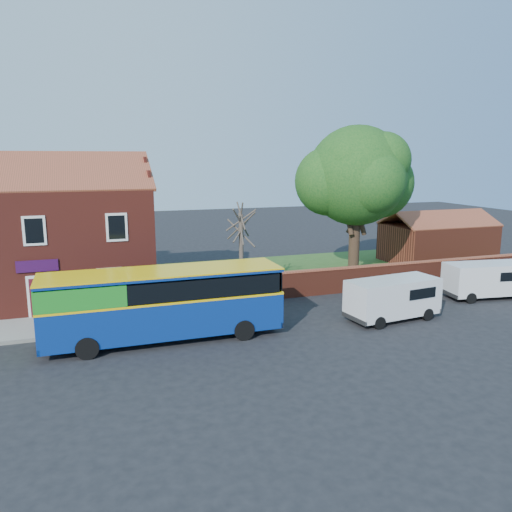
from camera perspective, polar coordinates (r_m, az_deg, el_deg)
name	(u,v)px	position (r m, az deg, el deg)	size (l,w,h in m)	color
ground	(207,354)	(21.65, -5.62, -11.11)	(120.00, 120.00, 0.00)	black
pavement	(39,328)	(26.68, -23.55, -7.54)	(18.00, 3.50, 0.12)	gray
kerb	(36,340)	(25.02, -23.85, -8.76)	(18.00, 0.15, 0.14)	slate
grass_strip	(336,269)	(37.83, 9.14, -1.48)	(26.00, 12.00, 0.04)	#426B28
shop_building	(42,242)	(31.51, -23.29, 1.51)	(12.30, 8.13, 10.50)	maroon
boundary_wall	(381,276)	(32.63, 14.11, -2.27)	(22.00, 0.38, 1.60)	maroon
outbuilding	(437,242)	(42.47, 20.00, 1.54)	(8.20, 5.06, 4.17)	maroon
bus	(156,301)	(22.96, -11.34, -5.12)	(10.65, 2.79, 3.24)	navy
van_near	(393,297)	(26.53, 15.38, -4.56)	(5.03, 2.48, 2.13)	silver
van_far	(486,279)	(32.52, 24.82, -2.36)	(4.99, 2.54, 2.10)	silver
large_tree	(356,179)	(35.02, 11.39, 8.64)	(8.51, 6.74, 10.38)	black
bare_tree	(241,250)	(30.24, -1.70, 0.74)	(2.00, 2.38, 5.33)	#4C4238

